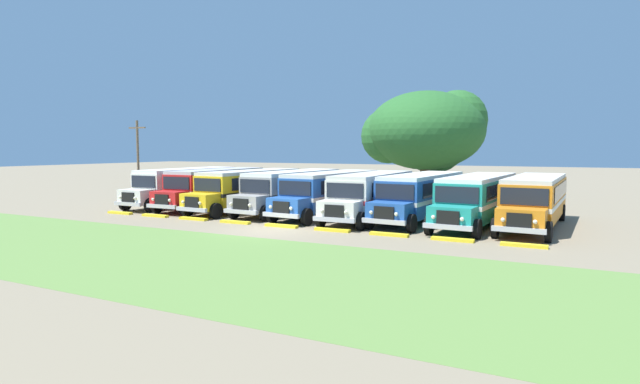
{
  "coord_description": "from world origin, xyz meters",
  "views": [
    {
      "loc": [
        14.44,
        -22.63,
        4.37
      ],
      "look_at": [
        0.0,
        6.0,
        1.6
      ],
      "focal_mm": 28.23,
      "sensor_mm": 36.0,
      "label": 1
    }
  ],
  "objects_px": {
    "parked_bus_slot_2": "(249,188)",
    "utility_pole": "(138,158)",
    "parked_bus_slot_7": "(478,197)",
    "parked_bus_slot_3": "(292,189)",
    "parked_bus_slot_4": "(331,191)",
    "parked_bus_slot_8": "(535,199)",
    "parked_bus_slot_0": "(185,184)",
    "parked_bus_slot_5": "(372,193)",
    "parked_bus_slot_6": "(421,194)",
    "broad_shade_tree": "(427,132)",
    "parked_bus_slot_1": "(215,186)"
  },
  "relations": [
    {
      "from": "parked_bus_slot_3",
      "to": "parked_bus_slot_6",
      "type": "relative_size",
      "value": 1.0
    },
    {
      "from": "parked_bus_slot_6",
      "to": "parked_bus_slot_8",
      "type": "xyz_separation_m",
      "value": [
        6.4,
        0.26,
        0.0
      ]
    },
    {
      "from": "parked_bus_slot_3",
      "to": "parked_bus_slot_6",
      "type": "bearing_deg",
      "value": 92.1
    },
    {
      "from": "parked_bus_slot_2",
      "to": "utility_pole",
      "type": "relative_size",
      "value": 1.63
    },
    {
      "from": "parked_bus_slot_1",
      "to": "parked_bus_slot_5",
      "type": "xyz_separation_m",
      "value": [
        12.76,
        -0.5,
        0.0
      ]
    },
    {
      "from": "parked_bus_slot_6",
      "to": "utility_pole",
      "type": "distance_m",
      "value": 24.15
    },
    {
      "from": "parked_bus_slot_3",
      "to": "parked_bus_slot_5",
      "type": "relative_size",
      "value": 1.0
    },
    {
      "from": "parked_bus_slot_8",
      "to": "broad_shade_tree",
      "type": "distance_m",
      "value": 17.21
    },
    {
      "from": "parked_bus_slot_1",
      "to": "parked_bus_slot_2",
      "type": "height_order",
      "value": "same"
    },
    {
      "from": "utility_pole",
      "to": "parked_bus_slot_0",
      "type": "bearing_deg",
      "value": -3.08
    },
    {
      "from": "parked_bus_slot_2",
      "to": "parked_bus_slot_3",
      "type": "distance_m",
      "value": 3.32
    },
    {
      "from": "parked_bus_slot_5",
      "to": "parked_bus_slot_0",
      "type": "bearing_deg",
      "value": -92.61
    },
    {
      "from": "parked_bus_slot_1",
      "to": "parked_bus_slot_8",
      "type": "height_order",
      "value": "same"
    },
    {
      "from": "parked_bus_slot_3",
      "to": "parked_bus_slot_7",
      "type": "height_order",
      "value": "same"
    },
    {
      "from": "parked_bus_slot_1",
      "to": "utility_pole",
      "type": "xyz_separation_m",
      "value": [
        -8.27,
        0.33,
        2.01
      ]
    },
    {
      "from": "parked_bus_slot_4",
      "to": "parked_bus_slot_6",
      "type": "distance_m",
      "value": 6.06
    },
    {
      "from": "parked_bus_slot_7",
      "to": "broad_shade_tree",
      "type": "xyz_separation_m",
      "value": [
        -6.73,
        14.12,
        4.26
      ]
    },
    {
      "from": "parked_bus_slot_6",
      "to": "parked_bus_slot_7",
      "type": "xyz_separation_m",
      "value": [
        3.39,
        -0.32,
        0.0
      ]
    },
    {
      "from": "parked_bus_slot_2",
      "to": "utility_pole",
      "type": "height_order",
      "value": "utility_pole"
    },
    {
      "from": "parked_bus_slot_7",
      "to": "utility_pole",
      "type": "height_order",
      "value": "utility_pole"
    },
    {
      "from": "parked_bus_slot_4",
      "to": "parked_bus_slot_8",
      "type": "distance_m",
      "value": 12.46
    },
    {
      "from": "parked_bus_slot_2",
      "to": "parked_bus_slot_8",
      "type": "bearing_deg",
      "value": 95.06
    },
    {
      "from": "parked_bus_slot_0",
      "to": "parked_bus_slot_3",
      "type": "height_order",
      "value": "same"
    },
    {
      "from": "parked_bus_slot_3",
      "to": "parked_bus_slot_6",
      "type": "height_order",
      "value": "same"
    },
    {
      "from": "parked_bus_slot_3",
      "to": "broad_shade_tree",
      "type": "height_order",
      "value": "broad_shade_tree"
    },
    {
      "from": "broad_shade_tree",
      "to": "parked_bus_slot_5",
      "type": "bearing_deg",
      "value": -88.79
    },
    {
      "from": "parked_bus_slot_8",
      "to": "utility_pole",
      "type": "bearing_deg",
      "value": -87.21
    },
    {
      "from": "parked_bus_slot_2",
      "to": "parked_bus_slot_5",
      "type": "bearing_deg",
      "value": 92.53
    },
    {
      "from": "parked_bus_slot_1",
      "to": "broad_shade_tree",
      "type": "relative_size",
      "value": 0.97
    },
    {
      "from": "parked_bus_slot_0",
      "to": "parked_bus_slot_5",
      "type": "bearing_deg",
      "value": 87.74
    },
    {
      "from": "parked_bus_slot_6",
      "to": "parked_bus_slot_7",
      "type": "distance_m",
      "value": 3.41
    },
    {
      "from": "parked_bus_slot_0",
      "to": "utility_pole",
      "type": "xyz_separation_m",
      "value": [
        -5.3,
        0.28,
        2.01
      ]
    },
    {
      "from": "utility_pole",
      "to": "parked_bus_slot_6",
      "type": "bearing_deg",
      "value": -0.8
    },
    {
      "from": "parked_bus_slot_0",
      "to": "parked_bus_slot_2",
      "type": "relative_size",
      "value": 0.99
    },
    {
      "from": "parked_bus_slot_7",
      "to": "parked_bus_slot_4",
      "type": "bearing_deg",
      "value": -86.17
    },
    {
      "from": "parked_bus_slot_2",
      "to": "parked_bus_slot_4",
      "type": "distance_m",
      "value": 6.4
    },
    {
      "from": "parked_bus_slot_0",
      "to": "broad_shade_tree",
      "type": "bearing_deg",
      "value": 131.45
    },
    {
      "from": "parked_bus_slot_2",
      "to": "broad_shade_tree",
      "type": "bearing_deg",
      "value": 150.34
    },
    {
      "from": "parked_bus_slot_6",
      "to": "utility_pole",
      "type": "bearing_deg",
      "value": -86.96
    },
    {
      "from": "parked_bus_slot_6",
      "to": "parked_bus_slot_7",
      "type": "bearing_deg",
      "value": 88.41
    },
    {
      "from": "parked_bus_slot_0",
      "to": "parked_bus_slot_4",
      "type": "bearing_deg",
      "value": 88.4
    },
    {
      "from": "parked_bus_slot_2",
      "to": "parked_bus_slot_3",
      "type": "height_order",
      "value": "same"
    },
    {
      "from": "parked_bus_slot_3",
      "to": "utility_pole",
      "type": "bearing_deg",
      "value": -88.95
    },
    {
      "from": "parked_bus_slot_2",
      "to": "parked_bus_slot_7",
      "type": "distance_m",
      "value": 15.84
    },
    {
      "from": "parked_bus_slot_6",
      "to": "broad_shade_tree",
      "type": "relative_size",
      "value": 0.98
    },
    {
      "from": "parked_bus_slot_7",
      "to": "utility_pole",
      "type": "distance_m",
      "value": 27.54
    },
    {
      "from": "parked_bus_slot_4",
      "to": "utility_pole",
      "type": "height_order",
      "value": "utility_pole"
    },
    {
      "from": "parked_bus_slot_2",
      "to": "parked_bus_slot_5",
      "type": "xyz_separation_m",
      "value": [
        9.41,
        -0.07,
        0.0
      ]
    },
    {
      "from": "parked_bus_slot_3",
      "to": "parked_bus_slot_7",
      "type": "relative_size",
      "value": 0.99
    },
    {
      "from": "parked_bus_slot_4",
      "to": "broad_shade_tree",
      "type": "bearing_deg",
      "value": 172.67
    }
  ]
}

